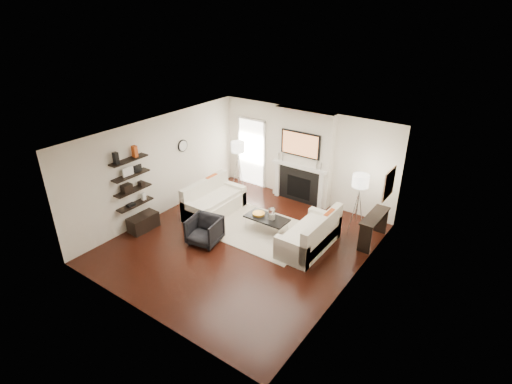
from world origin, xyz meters
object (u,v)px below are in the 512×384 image
Objects in this scene: coffee_table at (267,218)px; armchair at (205,229)px; loveseat_left_base at (215,206)px; lamp_left_shade at (238,147)px; loveseat_right_base at (309,240)px; ottoman_near at (149,219)px; lamp_right_shade at (361,181)px.

coffee_table is 1.60m from armchair.
armchair is (-0.95, -1.28, -0.03)m from coffee_table.
armchair reaches higher than loveseat_left_base.
loveseat_left_base is at bearing -77.83° from lamp_left_shade.
loveseat_right_base and coffee_table have the same top height.
loveseat_right_base is 2.51m from armchair.
ottoman_near is at bearing -150.00° from coffee_table.
ottoman_near is (-1.72, -0.26, -0.17)m from armchair.
lamp_left_shade reaches higher than loveseat_right_base.
loveseat_right_base is 4.50× the size of lamp_right_shade.
loveseat_left_base is 1.00× the size of loveseat_right_base.
ottoman_near is (-0.94, -1.54, -0.01)m from loveseat_left_base.
lamp_right_shade reaches higher than armchair.
loveseat_right_base is at bearing 20.34° from armchair.
lamp_left_shade is (-2.05, 1.49, 1.05)m from coffee_table.
loveseat_left_base is at bearing -179.75° from coffee_table.
lamp_left_shade reaches higher than loveseat_left_base.
lamp_left_shade is (-3.26, 1.49, 1.24)m from loveseat_right_base.
coffee_table is 2.75× the size of lamp_left_shade.
coffee_table is at bearing 179.70° from loveseat_right_base.
lamp_right_shade reaches higher than loveseat_right_base.
lamp_left_shade is 3.34m from ottoman_near.
loveseat_right_base is at bearing -0.30° from coffee_table.
lamp_right_shade reaches higher than loveseat_left_base.
loveseat_left_base is 2.94m from loveseat_right_base.
lamp_left_shade reaches higher than ottoman_near.
loveseat_left_base and coffee_table have the same top height.
loveseat_left_base is at bearing 111.29° from armchair.
loveseat_left_base is 1.64× the size of coffee_table.
loveseat_left_base is 4.50× the size of lamp_left_shade.
armchair is at bearing -149.48° from loveseat_right_base.
loveseat_right_base is at bearing 0.02° from loveseat_left_base.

